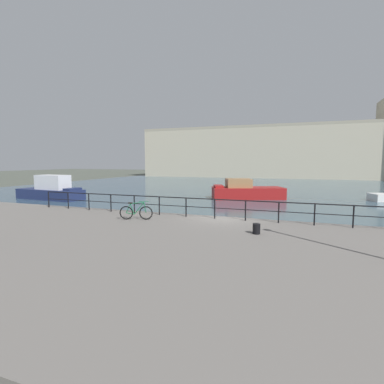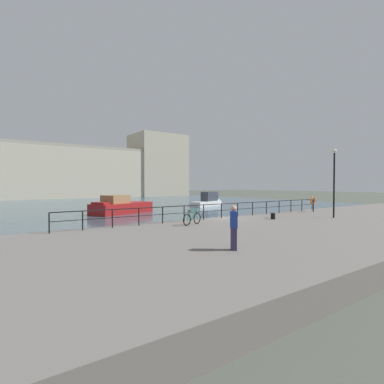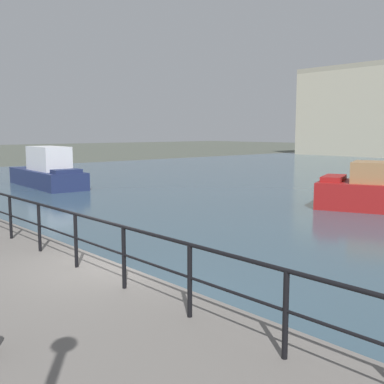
# 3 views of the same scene
# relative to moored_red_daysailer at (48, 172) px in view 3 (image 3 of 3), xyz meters

# --- Properties ---
(ground_plane) EXTENTS (240.00, 240.00, 0.00)m
(ground_plane) POSITION_rel_moored_red_daysailer_xyz_m (20.81, -8.18, -0.96)
(ground_plane) COLOR #4C5147
(moored_red_daysailer) EXTENTS (7.87, 2.95, 2.58)m
(moored_red_daysailer) POSITION_rel_moored_red_daysailer_xyz_m (0.00, 0.00, 0.00)
(moored_red_daysailer) COLOR navy
(moored_red_daysailer) RESTS_ON water_basin
(quay_railing) EXTENTS (23.22, 0.07, 1.08)m
(quay_railing) POSITION_rel_moored_red_daysailer_xyz_m (20.53, -8.93, 0.70)
(quay_railing) COLOR black
(quay_railing) RESTS_ON quay_promenade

